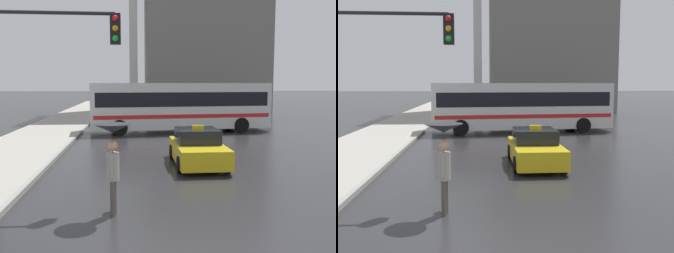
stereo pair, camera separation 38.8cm
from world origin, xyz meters
TOP-DOWN VIEW (x-y plane):
  - taxi at (1.51, 7.98)m, footprint 1.91×4.15m
  - city_bus at (2.16, 18.38)m, footprint 11.72×3.67m
  - pedestrian_with_umbrella at (-1.49, 2.38)m, footprint 0.92×0.92m
  - traffic_light at (-3.32, 3.87)m, footprint 3.51×0.38m
  - monument_cross at (-0.66, 37.57)m, footprint 8.70×0.90m

SIDE VIEW (x-z plane):
  - taxi at x=1.51m, z-range -0.13..1.42m
  - pedestrian_with_umbrella at x=-1.49m, z-range 0.59..2.80m
  - city_bus at x=2.16m, z-range 0.18..3.34m
  - traffic_light at x=-3.32m, z-range 1.05..6.34m
  - monument_cross at x=-0.66m, z-range 1.33..21.10m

